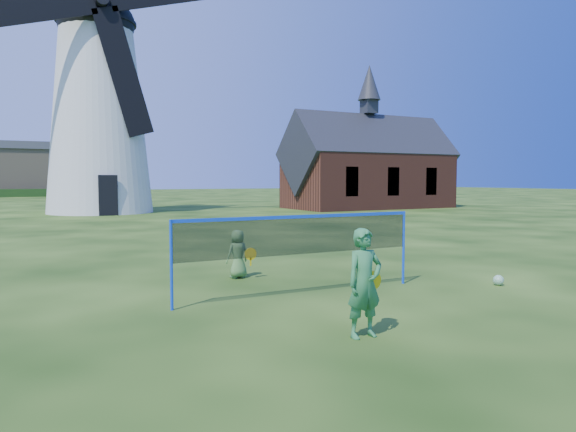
# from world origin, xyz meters

# --- Properties ---
(ground) EXTENTS (220.00, 220.00, 0.00)m
(ground) POSITION_xyz_m (0.00, 0.00, 0.00)
(ground) COLOR black
(ground) RESTS_ON ground
(windmill) EXTENTS (16.59, 6.81, 21.45)m
(windmill) POSITION_xyz_m (0.40, 28.24, 7.17)
(windmill) COLOR white
(windmill) RESTS_ON ground
(chapel) EXTENTS (13.05, 6.33, 11.04)m
(chapel) POSITION_xyz_m (19.89, 24.94, 3.11)
(chapel) COLOR brown
(chapel) RESTS_ON ground
(badminton_net) EXTENTS (5.05, 0.05, 1.55)m
(badminton_net) POSITION_xyz_m (0.21, -0.01, 1.14)
(badminton_net) COLOR blue
(badminton_net) RESTS_ON ground
(player_girl) EXTENTS (0.70, 0.38, 1.54)m
(player_girl) POSITION_xyz_m (-0.27, -2.76, 0.77)
(player_girl) COLOR #327E45
(player_girl) RESTS_ON ground
(player_boy) EXTENTS (0.65, 0.45, 1.10)m
(player_boy) POSITION_xyz_m (-0.19, 2.21, 0.55)
(player_boy) COLOR #598D44
(player_boy) RESTS_ON ground
(play_ball) EXTENTS (0.22, 0.22, 0.22)m
(play_ball) POSITION_xyz_m (4.37, -1.08, 0.11)
(play_ball) COLOR green
(play_ball) RESTS_ON ground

